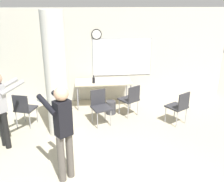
{
  "coord_description": "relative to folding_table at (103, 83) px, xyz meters",
  "views": [
    {
      "loc": [
        -0.37,
        -2.45,
        2.92
      ],
      "look_at": [
        0.21,
        2.85,
        1.03
      ],
      "focal_mm": 40.0,
      "sensor_mm": 36.0,
      "label": 1
    }
  ],
  "objects": [
    {
      "name": "chair_near_pillar",
      "position": [
        -2.03,
        -1.16,
        -0.2
      ],
      "size": [
        0.56,
        0.56,
        0.87
      ],
      "color": "#2D2D33",
      "rests_on": "ground_plane"
    },
    {
      "name": "chair_table_right",
      "position": [
        0.66,
        -0.81,
        -0.2
      ],
      "size": [
        0.61,
        0.61,
        0.87
      ],
      "color": "#2D2D33",
      "rests_on": "ground_plane"
    },
    {
      "name": "person_watching_back",
      "position": [
        -2.23,
        -2.04,
        0.25
      ],
      "size": [
        0.64,
        0.61,
        1.63
      ],
      "color": "black",
      "rests_on": "ground_plane"
    },
    {
      "name": "person_playing_front",
      "position": [
        -0.91,
        -3.23,
        0.3
      ],
      "size": [
        0.61,
        0.68,
        1.7
      ],
      "color": "#514C47",
      "rests_on": "ground_plane"
    },
    {
      "name": "support_pillar",
      "position": [
        -1.15,
        -1.58,
        0.69
      ],
      "size": [
        0.49,
        0.49,
        2.8
      ],
      "color": "silver",
      "rests_on": "ground_plane"
    },
    {
      "name": "wall_back",
      "position": [
        -0.12,
        0.56,
        0.69
      ],
      "size": [
        8.0,
        0.15,
        2.8
      ],
      "color": "beige",
      "rests_on": "ground_plane"
    },
    {
      "name": "bottle_on_table",
      "position": [
        -0.29,
        -0.14,
        0.13
      ],
      "size": [
        0.08,
        0.08,
        0.22
      ],
      "color": "black",
      "rests_on": "folding_table"
    },
    {
      "name": "chair_table_front",
      "position": [
        -0.17,
        -1.19,
        -0.2
      ],
      "size": [
        0.56,
        0.56,
        0.87
      ],
      "color": "#2D2D33",
      "rests_on": "ground_plane"
    },
    {
      "name": "chair_mid_room",
      "position": [
        1.78,
        -1.44,
        -0.2
      ],
      "size": [
        0.6,
        0.6,
        0.87
      ],
      "color": "#2D2D33",
      "rests_on": "ground_plane"
    },
    {
      "name": "folding_table",
      "position": [
        0.0,
        0.0,
        0.0
      ],
      "size": [
        1.63,
        0.76,
        0.76
      ],
      "color": "beige",
      "rests_on": "ground_plane"
    },
    {
      "name": "waste_bin",
      "position": [
        0.15,
        -0.63,
        -0.52
      ],
      "size": [
        0.27,
        0.27,
        0.37
      ],
      "color": "#38383D",
      "rests_on": "ground_plane"
    }
  ]
}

